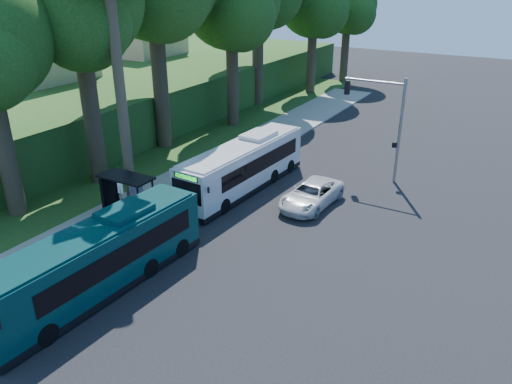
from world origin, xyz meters
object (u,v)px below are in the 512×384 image
Objects in this scene: white_bus at (244,165)px; teal_bus at (99,258)px; bus_shelter at (125,187)px; pickup at (311,195)px.

teal_bus is at bearing -85.25° from white_bus.
bus_shelter is at bearing -116.75° from white_bus.
teal_bus reaches higher than bus_shelter.
bus_shelter reaches higher than pickup.
teal_bus is at bearing -106.00° from pickup.
teal_bus is 13.50m from pickup.
pickup is (8.74, 6.59, -1.09)m from bus_shelter.
white_bus reaches higher than pickup.
white_bus reaches higher than teal_bus.
white_bus is at bearing 94.65° from teal_bus.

